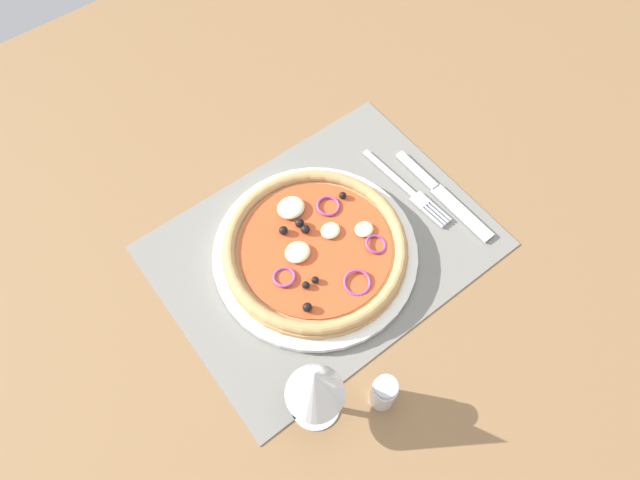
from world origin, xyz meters
TOP-DOWN VIEW (x-y plane):
  - ground_plane at (0.00, 0.00)cm, footprint 190.00×140.00cm
  - placemat at (0.00, 0.00)cm, footprint 46.76×35.15cm
  - plate at (1.88, 0.58)cm, footprint 29.72×29.72cm
  - pizza at (1.84, 0.50)cm, footprint 26.71×26.71cm
  - fork at (-16.41, 0.63)cm, footprint 2.64×18.06cm
  - knife at (-20.01, 4.53)cm, footprint 2.19×20.02cm
  - wine_glass at (14.88, 17.73)cm, footprint 7.20×7.20cm
  - pepper_shaker at (7.66, 22.23)cm, footprint 3.20×3.20cm

SIDE VIEW (x-z plane):
  - ground_plane at x=0.00cm, z-range -2.40..0.00cm
  - placemat at x=0.00cm, z-range 0.00..0.40cm
  - fork at x=-16.41cm, z-range 0.40..0.84cm
  - knife at x=-20.01cm, z-range 0.35..0.96cm
  - plate at x=1.88cm, z-range 0.40..1.51cm
  - pizza at x=1.84cm, z-range 1.27..3.93cm
  - pepper_shaker at x=7.66cm, z-range -0.10..6.60cm
  - wine_glass at x=14.88cm, z-range 2.61..17.51cm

